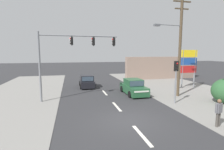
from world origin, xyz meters
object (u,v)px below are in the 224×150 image
shopping_plaza_sign (189,63)px  pedestrian_at_kerb (219,111)px  utility_pole_midground_right (179,44)px  sedan_oncoming_near (133,87)px  pedestal_signal_right_kerb (176,75)px  hatchback_oncoming_mid (87,82)px  traffic_signal_mast (68,51)px

shopping_plaza_sign → pedestrian_at_kerb: size_ratio=2.82×
utility_pole_midground_right → sedan_oncoming_near: bearing=154.0°
pedestal_signal_right_kerb → shopping_plaza_sign: shopping_plaza_sign is taller
hatchback_oncoming_mid → pedestal_signal_right_kerb: bearing=-53.1°
shopping_plaza_sign → sedan_oncoming_near: bearing=-167.6°
traffic_signal_mast → hatchback_oncoming_mid: traffic_signal_mast is taller
traffic_signal_mast → shopping_plaza_sign: traffic_signal_mast is taller
shopping_plaza_sign → hatchback_oncoming_mid: bearing=165.7°
utility_pole_midground_right → pedestrian_at_kerb: (-1.92, -6.89, -4.12)m
pedestal_signal_right_kerb → hatchback_oncoming_mid: 11.03m
traffic_signal_mast → pedestrian_at_kerb: 11.96m
traffic_signal_mast → utility_pole_midground_right: bearing=-5.8°
traffic_signal_mast → shopping_plaza_sign: size_ratio=1.50×
utility_pole_midground_right → hatchback_oncoming_mid: bearing=140.9°
pedestal_signal_right_kerb → sedan_oncoming_near: size_ratio=0.84×
pedestrian_at_kerb → hatchback_oncoming_mid: bearing=114.7°
sedan_oncoming_near → pedestrian_at_kerb: (1.88, -8.74, 0.22)m
pedestal_signal_right_kerb → shopping_plaza_sign: size_ratio=0.77×
traffic_signal_mast → sedan_oncoming_near: traffic_signal_mast is taller
shopping_plaza_sign → utility_pole_midground_right: bearing=-137.7°
shopping_plaza_sign → hatchback_oncoming_mid: size_ratio=1.26×
hatchback_oncoming_mid → pedestrian_at_kerb: bearing=-65.3°
utility_pole_midground_right → traffic_signal_mast: 10.27m
utility_pole_midground_right → hatchback_oncoming_mid: (-8.11, 6.60, -4.34)m
sedan_oncoming_near → pedestrian_at_kerb: size_ratio=2.60×
utility_pole_midground_right → pedestal_signal_right_kerb: utility_pole_midground_right is taller
pedestrian_at_kerb → traffic_signal_mast: bearing=136.2°
sedan_oncoming_near → pedestrian_at_kerb: bearing=-77.9°
sedan_oncoming_near → hatchback_oncoming_mid: sedan_oncoming_near is taller
traffic_signal_mast → sedan_oncoming_near: 7.41m
traffic_signal_mast → hatchback_oncoming_mid: size_ratio=1.89×
shopping_plaza_sign → sedan_oncoming_near: (-7.68, -1.69, -2.28)m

